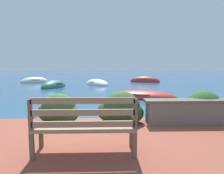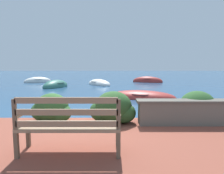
# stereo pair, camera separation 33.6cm
# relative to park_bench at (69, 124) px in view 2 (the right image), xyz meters

# --- Properties ---
(ground_plane) EXTENTS (80.00, 80.00, 0.00)m
(ground_plane) POSITION_rel_park_bench_xyz_m (-0.02, 2.08, -0.71)
(ground_plane) COLOR navy
(park_bench) EXTENTS (1.59, 0.48, 0.93)m
(park_bench) POSITION_rel_park_bench_xyz_m (0.00, 0.00, 0.00)
(park_bench) COLOR brown
(park_bench) RESTS_ON patio_terrace
(stone_wall) EXTENTS (2.44, 0.39, 0.58)m
(stone_wall) POSITION_rel_park_bench_xyz_m (2.45, 1.53, -0.19)
(stone_wall) COLOR #666056
(stone_wall) RESTS_ON patio_terrace
(hedge_clump_left) EXTENTS (1.02, 0.73, 0.69)m
(hedge_clump_left) POSITION_rel_park_bench_xyz_m (-0.82, 1.77, -0.19)
(hedge_clump_left) COLOR #2D5628
(hedge_clump_left) RESTS_ON patio_terrace
(hedge_clump_centre) EXTENTS (1.11, 0.80, 0.75)m
(hedge_clump_centre) POSITION_rel_park_bench_xyz_m (0.68, 1.69, -0.16)
(hedge_clump_centre) COLOR #284C23
(hedge_clump_centre) RESTS_ON patio_terrace
(hedge_clump_right) EXTENTS (1.09, 0.78, 0.74)m
(hedge_clump_right) POSITION_rel_park_bench_xyz_m (2.76, 1.85, -0.16)
(hedge_clump_right) COLOR #2D5628
(hedge_clump_right) RESTS_ON patio_terrace
(rowboat_nearest) EXTENTS (3.41, 2.06, 0.64)m
(rowboat_nearest) POSITION_rel_park_bench_xyz_m (2.07, 6.35, -0.65)
(rowboat_nearest) COLOR #9E2D28
(rowboat_nearest) RESTS_ON ground_plane
(rowboat_mid) EXTENTS (1.91, 2.54, 0.89)m
(rowboat_mid) POSITION_rel_park_bench_xyz_m (-3.24, 10.69, -0.63)
(rowboat_mid) COLOR #336B5B
(rowboat_mid) RESTS_ON ground_plane
(rowboat_far) EXTENTS (2.41, 2.77, 0.75)m
(rowboat_far) POSITION_rel_park_bench_xyz_m (-0.33, 12.30, -0.64)
(rowboat_far) COLOR silver
(rowboat_far) RESTS_ON ground_plane
(rowboat_outer) EXTENTS (2.44, 1.97, 0.83)m
(rowboat_outer) POSITION_rel_park_bench_xyz_m (-5.78, 14.22, -0.63)
(rowboat_outer) COLOR silver
(rowboat_outer) RESTS_ON ground_plane
(rowboat_distant) EXTENTS (2.75, 1.71, 0.88)m
(rowboat_distant) POSITION_rel_park_bench_xyz_m (3.78, 14.39, -0.63)
(rowboat_distant) COLOR #9E2D28
(rowboat_distant) RESTS_ON ground_plane
(mooring_buoy) EXTENTS (0.45, 0.45, 0.41)m
(mooring_buoy) POSITION_rel_park_bench_xyz_m (3.47, 4.62, -0.63)
(mooring_buoy) COLOR white
(mooring_buoy) RESTS_ON ground_plane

